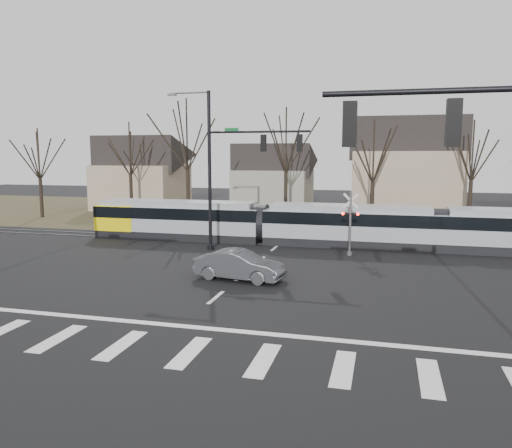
# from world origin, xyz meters

# --- Properties ---
(ground) EXTENTS (140.00, 140.00, 0.00)m
(ground) POSITION_xyz_m (0.00, 0.00, 0.00)
(ground) COLOR black
(grass_verge) EXTENTS (140.00, 28.00, 0.01)m
(grass_verge) POSITION_xyz_m (0.00, 32.00, 0.01)
(grass_verge) COLOR #38331E
(grass_verge) RESTS_ON ground
(crosswalk) EXTENTS (27.00, 2.60, 0.01)m
(crosswalk) POSITION_xyz_m (0.00, -4.00, 0.01)
(crosswalk) COLOR silver
(crosswalk) RESTS_ON ground
(stop_line) EXTENTS (28.00, 0.35, 0.01)m
(stop_line) POSITION_xyz_m (0.00, -1.80, 0.01)
(stop_line) COLOR silver
(stop_line) RESTS_ON ground
(lane_dashes) EXTENTS (0.18, 30.00, 0.01)m
(lane_dashes) POSITION_xyz_m (0.00, 16.00, 0.01)
(lane_dashes) COLOR silver
(lane_dashes) RESTS_ON ground
(rail_pair) EXTENTS (90.00, 1.52, 0.06)m
(rail_pair) POSITION_xyz_m (0.00, 15.80, 0.03)
(rail_pair) COLOR #59595E
(rail_pair) RESTS_ON ground
(tram) EXTENTS (36.95, 2.74, 2.80)m
(tram) POSITION_xyz_m (4.57, 16.00, 1.53)
(tram) COLOR gray
(tram) RESTS_ON ground
(sedan) EXTENTS (2.79, 4.91, 1.48)m
(sedan) POSITION_xyz_m (0.10, 5.27, 0.74)
(sedan) COLOR #3F4045
(sedan) RESTS_ON ground
(signal_pole_far) EXTENTS (9.28, 0.44, 10.20)m
(signal_pole_far) POSITION_xyz_m (-2.41, 12.50, 5.70)
(signal_pole_far) COLOR black
(signal_pole_far) RESTS_ON ground
(rail_crossing_signal) EXTENTS (1.08, 0.36, 4.00)m
(rail_crossing_signal) POSITION_xyz_m (5.00, 12.79, 1.89)
(rail_crossing_signal) COLOR #59595B
(rail_crossing_signal) RESTS_ON ground
(tree_row) EXTENTS (59.20, 7.20, 10.00)m
(tree_row) POSITION_xyz_m (2.00, 26.00, 5.00)
(tree_row) COLOR black
(tree_row) RESTS_ON ground
(house_a) EXTENTS (9.72, 8.64, 8.60)m
(house_a) POSITION_xyz_m (-20.00, 34.00, 4.46)
(house_a) COLOR gray
(house_a) RESTS_ON ground
(house_b) EXTENTS (8.64, 7.56, 7.65)m
(house_b) POSITION_xyz_m (-5.00, 36.00, 3.97)
(house_b) COLOR gray
(house_b) RESTS_ON ground
(house_c) EXTENTS (10.80, 8.64, 10.10)m
(house_c) POSITION_xyz_m (9.00, 33.00, 5.23)
(house_c) COLOR gray
(house_c) RESTS_ON ground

